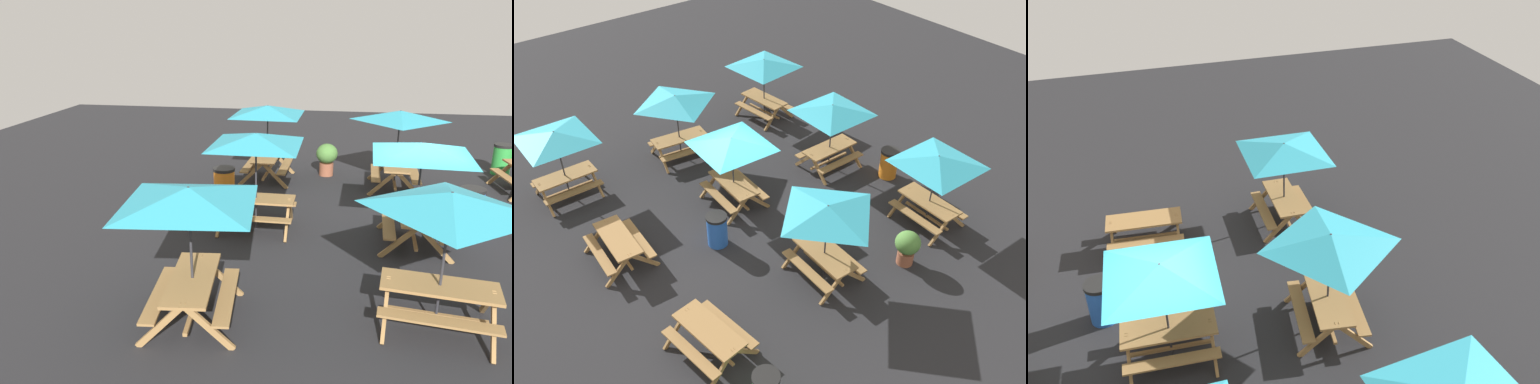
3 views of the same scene
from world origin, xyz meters
The scene contains 6 objects.
ground_plane centered at (0.00, 0.00, 0.00)m, with size 33.56×33.56×0.00m, color #232326.
picnic_table_0 centered at (-3.79, -3.79, 1.99)m, with size 2.83×2.83×2.34m.
picnic_table_5 centered at (-0.23, -3.83, 0.56)m, with size 1.90×1.65×0.81m.
picnic_table_6 centered at (-0.32, -0.01, 1.99)m, with size 2.82×2.82×2.34m.
picnic_table_8 centered at (-3.51, 0.06, 1.99)m, with size 2.26×2.26×2.34m.
trash_bin_blue centered at (0.89, -1.45, 0.49)m, with size 0.59×0.59×0.98m.
Camera 3 is at (-0.08, 8.06, 8.60)m, focal length 40.00 mm.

